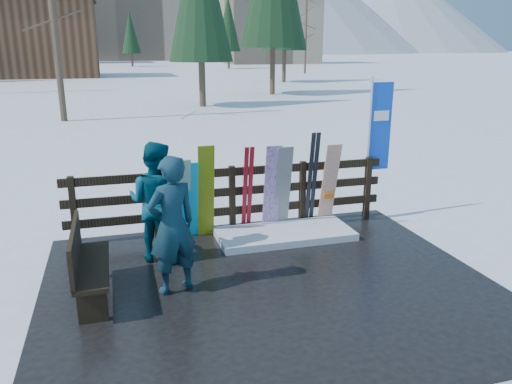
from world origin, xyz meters
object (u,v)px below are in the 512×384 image
object	(u,v)px
snowboard_3	(272,188)
snowboard_5	(329,185)
snowboard_4	(283,188)
snowboard_2	(206,192)
person_front	(172,225)
snowboard_1	(181,199)
rental_flag	(377,132)
person_back	(156,202)
snowboard_0	(189,200)
bench	(86,262)

from	to	relation	value
snowboard_3	snowboard_5	world-z (taller)	snowboard_3
snowboard_3	snowboard_4	bearing A→B (deg)	0.00
snowboard_4	snowboard_5	distance (m)	0.87
snowboard_2	person_front	distance (m)	1.95
snowboard_1	rental_flag	distance (m)	3.79
person_back	snowboard_3	bearing A→B (deg)	-131.23
snowboard_3	snowboard_5	bearing A→B (deg)	-0.00
snowboard_2	person_back	size ratio (longest dim) A/B	0.89
rental_flag	snowboard_2	bearing A→B (deg)	-175.26
snowboard_0	snowboard_3	distance (m)	1.43
snowboard_5	bench	bearing A→B (deg)	-156.91
rental_flag	person_back	xyz separation A→B (m)	(-4.12, -0.94, -0.70)
snowboard_4	snowboard_3	bearing A→B (deg)	180.00
snowboard_1	person_back	bearing A→B (deg)	-123.96
snowboard_1	snowboard_2	xyz separation A→B (m)	(0.41, -0.00, 0.10)
snowboard_3	person_front	size ratio (longest dim) A/B	0.85
snowboard_0	snowboard_2	xyz separation A→B (m)	(0.29, 0.00, 0.13)
snowboard_5	snowboard_1	bearing A→B (deg)	180.00
snowboard_2	snowboard_5	xyz separation A→B (m)	(2.21, 0.00, -0.04)
snowboard_0	snowboard_3	world-z (taller)	snowboard_3
snowboard_5	rental_flag	size ratio (longest dim) A/B	0.59
person_front	snowboard_1	bearing A→B (deg)	-122.05
snowboard_1	person_front	world-z (taller)	person_front
person_front	bench	bearing A→B (deg)	-24.04
snowboard_3	rental_flag	distance (m)	2.29
snowboard_3	bench	bearing A→B (deg)	-149.96
bench	snowboard_1	xyz separation A→B (m)	(1.44, 1.73, 0.19)
rental_flag	bench	bearing A→B (deg)	-158.59
bench	snowboard_2	xyz separation A→B (m)	(1.86, 1.73, 0.28)
snowboard_3	snowboard_4	xyz separation A→B (m)	(0.20, 0.00, -0.02)
snowboard_5	person_front	size ratio (longest dim) A/B	0.84
snowboard_0	snowboard_1	bearing A→B (deg)	180.00
bench	snowboard_0	xyz separation A→B (m)	(1.57, 1.73, 0.15)
snowboard_1	snowboard_3	bearing A→B (deg)	0.00
bench	snowboard_2	size ratio (longest dim) A/B	0.93
person_back	snowboard_0	bearing A→B (deg)	-100.57
snowboard_1	snowboard_4	bearing A→B (deg)	0.00
snowboard_1	rental_flag	size ratio (longest dim) A/B	0.56
snowboard_0	person_back	distance (m)	0.92
snowboard_4	rental_flag	xyz separation A→B (m)	(1.91, 0.27, 0.85)
snowboard_0	snowboard_4	size ratio (longest dim) A/B	0.90
snowboard_4	person_front	world-z (taller)	person_front
bench	rental_flag	world-z (taller)	rental_flag
snowboard_5	person_front	world-z (taller)	person_front
bench	person_front	bearing A→B (deg)	-3.11
snowboard_1	snowboard_0	bearing A→B (deg)	-0.00
snowboard_3	person_back	size ratio (longest dim) A/B	0.86
snowboard_3	person_back	bearing A→B (deg)	-161.47
snowboard_3	person_front	distance (m)	2.62
bench	snowboard_1	world-z (taller)	snowboard_1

